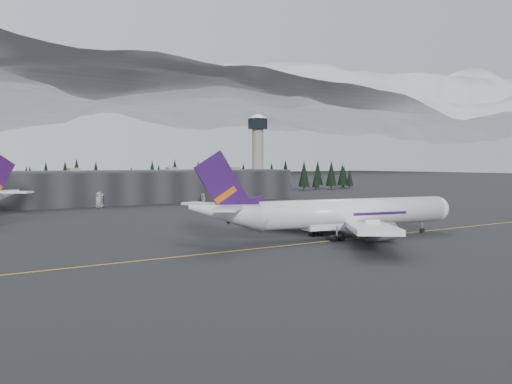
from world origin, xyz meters
TOP-DOWN VIEW (x-y plane):
  - ground at (0.00, 0.00)m, footprint 1400.00×1400.00m
  - taxiline at (0.00, -2.00)m, footprint 400.00×0.40m
  - terminal at (0.00, 125.00)m, footprint 160.00×30.00m
  - control_tower at (75.00, 128.00)m, footprint 10.00×10.00m
  - treeline at (0.00, 162.00)m, footprint 360.00×20.00m
  - jet_main at (6.08, 1.10)m, footprint 60.94×55.74m
  - gse_vehicle_a at (-7.20, 105.71)m, footprint 4.84×6.19m
  - gse_vehicle_b at (32.69, 103.35)m, footprint 4.23×2.07m

SIDE VIEW (x-z plane):
  - ground at x=0.00m, z-range 0.00..0.00m
  - taxiline at x=0.00m, z-range 0.00..0.02m
  - gse_vehicle_b at x=32.69m, z-range 0.00..1.39m
  - gse_vehicle_a at x=-7.20m, z-range 0.00..1.56m
  - jet_main at x=6.08m, z-range -3.94..14.15m
  - terminal at x=0.00m, z-range 0.00..12.60m
  - treeline at x=0.00m, z-range 0.00..15.00m
  - control_tower at x=75.00m, z-range 4.56..42.26m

